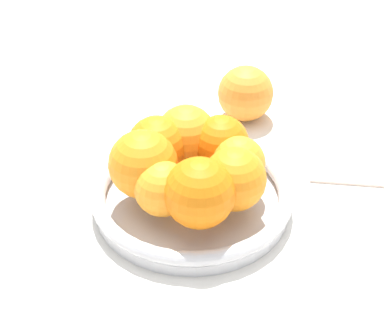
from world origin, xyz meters
TOP-DOWN VIEW (x-y plane):
  - ground_plane at (0.00, 0.00)m, footprint 4.00×4.00m
  - fruit_bowl at (0.00, 0.00)m, footprint 0.25×0.25m
  - orange_pile at (0.00, -0.00)m, footprint 0.20×0.19m
  - stray_orange at (-0.16, 0.16)m, footprint 0.08×0.08m
  - napkin_folded at (0.00, 0.24)m, footprint 0.16×0.16m

SIDE VIEW (x-z plane):
  - ground_plane at x=0.00m, z-range 0.00..0.00m
  - napkin_folded at x=0.00m, z-range 0.00..0.01m
  - fruit_bowl at x=0.00m, z-range 0.00..0.03m
  - stray_orange at x=-0.16m, z-range 0.00..0.08m
  - orange_pile at x=0.00m, z-range 0.03..0.11m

